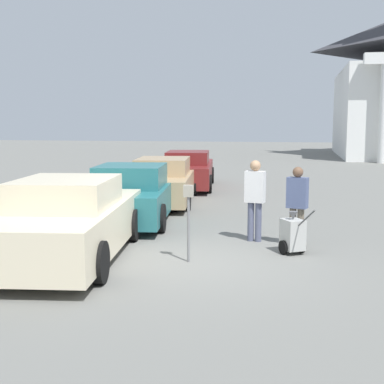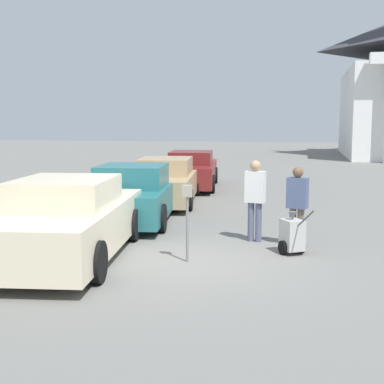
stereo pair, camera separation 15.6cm
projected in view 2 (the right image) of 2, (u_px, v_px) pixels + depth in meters
ground_plane at (195, 262)px, 9.96m from camera, size 120.00×120.00×0.00m
parked_car_cream at (69, 221)px, 10.12m from camera, size 2.56×5.24×1.55m
parked_car_teal at (134, 195)px, 13.96m from camera, size 2.47×4.86×1.49m
parked_car_tan at (166, 182)px, 17.22m from camera, size 2.46×5.45×1.45m
parked_car_maroon at (192, 171)px, 21.05m from camera, size 2.45×5.33×1.45m
parking_meter at (187, 209)px, 9.84m from camera, size 0.18×0.09×1.44m
person_worker at (255, 195)px, 11.54m from camera, size 0.46×0.30×1.77m
person_supervisor at (297, 202)px, 11.07m from camera, size 0.47×0.33×1.67m
equipment_cart at (292, 235)px, 10.51m from camera, size 0.68×0.95×1.00m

